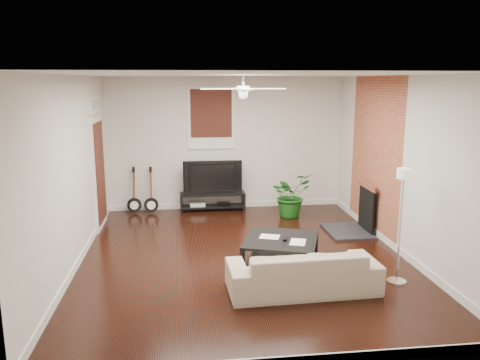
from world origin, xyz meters
name	(u,v)px	position (x,y,z in m)	size (l,w,h in m)	color
room	(243,169)	(0.00, 0.00, 1.40)	(5.01, 6.01, 2.81)	black
brick_accent	(375,156)	(2.49, 1.00, 1.40)	(0.02, 2.20, 2.80)	#B25439
fireplace	(356,208)	(2.20, 1.00, 0.46)	(0.80, 1.10, 0.92)	black
window_back	(211,118)	(-0.30, 2.97, 1.95)	(1.00, 0.06, 1.30)	black
door_left	(99,161)	(-2.46, 1.90, 1.25)	(0.08, 1.00, 2.50)	white
tv_stand	(213,202)	(-0.30, 2.78, 0.19)	(1.37, 0.37, 0.38)	black
tv	(212,176)	(-0.30, 2.80, 0.74)	(1.23, 0.16, 0.71)	black
coffee_table	(281,253)	(0.51, -0.47, 0.22)	(1.03, 1.03, 0.43)	black
sofa	(303,270)	(0.62, -1.32, 0.29)	(1.96, 0.77, 0.57)	#BEAC8F
floor_lamp	(400,227)	(1.97, -1.22, 0.80)	(0.26, 0.26, 1.60)	silver
potted_plant	(291,195)	(1.24, 2.15, 0.45)	(0.81, 0.70, 0.90)	#195819
guitar_left	(134,191)	(-1.94, 2.75, 0.49)	(0.30, 0.21, 0.97)	black
guitar_right	(151,190)	(-1.59, 2.72, 0.49)	(0.30, 0.21, 0.97)	black
ceiling_fan	(243,89)	(0.00, 0.00, 2.60)	(1.24, 1.24, 0.32)	white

